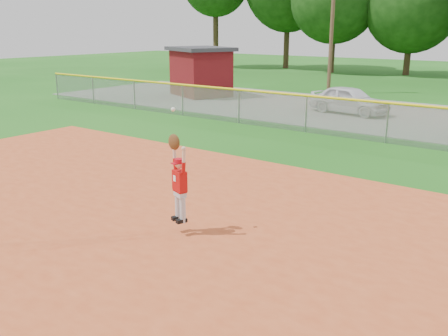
{
  "coord_description": "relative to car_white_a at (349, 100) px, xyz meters",
  "views": [
    {
      "loc": [
        5.99,
        -8.1,
        4.16
      ],
      "look_at": [
        -0.47,
        0.57,
        1.1
      ],
      "focal_mm": 40.0,
      "sensor_mm": 36.0,
      "label": 1
    }
  ],
  "objects": [
    {
      "name": "ballplayer",
      "position": [
        3.22,
        -16.21,
        0.49
      ],
      "size": [
        0.59,
        0.37,
        2.33
      ],
      "color": "silver",
      "rests_on": "ground"
    },
    {
      "name": "outfield_fence",
      "position": [
        3.73,
        -5.29,
        0.18
      ],
      "size": [
        40.06,
        0.1,
        1.55
      ],
      "color": "gray",
      "rests_on": "ground"
    },
    {
      "name": "utility_shed",
      "position": [
        -10.18,
        0.87,
        0.82
      ],
      "size": [
        4.9,
        4.46,
        2.99
      ],
      "color": "#530B0E",
      "rests_on": "ground"
    },
    {
      "name": "car_white_a",
      "position": [
        0.0,
        0.0,
        0.0
      ],
      "size": [
        4.16,
        2.14,
        1.35
      ],
      "primitive_type": "imported",
      "rotation": [
        0.0,
        0.0,
        1.43
      ],
      "color": "silver",
      "rests_on": "parking_strip"
    },
    {
      "name": "clay_infield",
      "position": [
        3.73,
        -18.29,
        -0.69
      ],
      "size": [
        24.0,
        16.0,
        0.04
      ],
      "primitive_type": "cube",
      "color": "#B44620",
      "rests_on": "ground"
    },
    {
      "name": "ground",
      "position": [
        3.73,
        -15.29,
        -0.71
      ],
      "size": [
        120.0,
        120.0,
        0.0
      ],
      "primitive_type": "plane",
      "color": "#1A5713",
      "rests_on": "ground"
    },
    {
      "name": "parking_strip",
      "position": [
        3.73,
        0.71,
        -0.69
      ],
      "size": [
        44.0,
        10.0,
        0.03
      ],
      "primitive_type": "cube",
      "color": "slate",
      "rests_on": "ground"
    }
  ]
}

